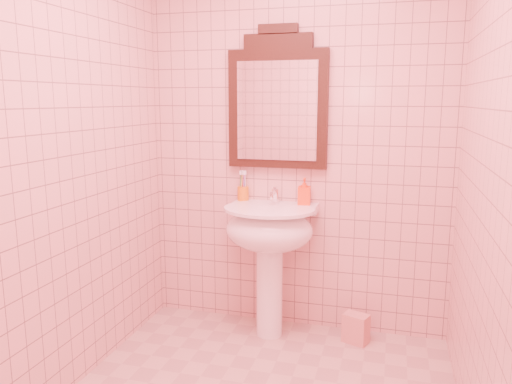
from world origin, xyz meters
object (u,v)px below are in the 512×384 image
(soap_dispenser, at_px, (304,191))
(towel, at_px, (356,328))
(mirror, at_px, (278,103))
(pedestal_sink, at_px, (269,238))
(toothbrush_cup, at_px, (243,193))

(soap_dispenser, xyz_separation_m, towel, (0.37, -0.10, -0.86))
(mirror, bearing_deg, soap_dispenser, -14.17)
(pedestal_sink, distance_m, toothbrush_cup, 0.39)
(mirror, bearing_deg, toothbrush_cup, -174.65)
(mirror, distance_m, soap_dispenser, 0.60)
(pedestal_sink, xyz_separation_m, toothbrush_cup, (-0.23, 0.18, 0.25))
(pedestal_sink, bearing_deg, mirror, 90.00)
(toothbrush_cup, bearing_deg, soap_dispenser, -3.71)
(toothbrush_cup, xyz_separation_m, soap_dispenser, (0.42, -0.03, 0.04))
(soap_dispenser, bearing_deg, mirror, 160.52)
(pedestal_sink, relative_size, mirror, 0.95)
(mirror, bearing_deg, towel, -15.18)
(pedestal_sink, relative_size, toothbrush_cup, 4.86)
(towel, bearing_deg, pedestal_sink, -175.03)
(mirror, xyz_separation_m, toothbrush_cup, (-0.23, -0.02, -0.60))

